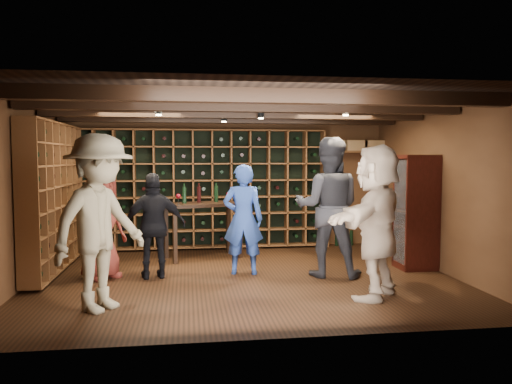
{
  "coord_description": "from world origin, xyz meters",
  "views": [
    {
      "loc": [
        -0.82,
        -7.11,
        1.74
      ],
      "look_at": [
        0.2,
        0.2,
        1.23
      ],
      "focal_mm": 35.0,
      "sensor_mm": 36.0,
      "label": 1
    }
  ],
  "objects": [
    {
      "name": "tasting_table",
      "position": [
        -0.55,
        1.48,
        0.84
      ],
      "size": [
        1.4,
        1.0,
        1.24
      ],
      "rotation": [
        0.0,
        0.0,
        0.31
      ],
      "color": "black",
      "rests_on": "ground"
    },
    {
      "name": "man_blue_shirt",
      "position": [
        0.01,
        0.22,
        0.82
      ],
      "size": [
        0.65,
        0.48,
        1.64
      ],
      "primitive_type": "imported",
      "rotation": [
        0.0,
        0.0,
        2.98
      ],
      "color": "navy",
      "rests_on": "ground"
    },
    {
      "name": "guest_red_floral",
      "position": [
        -2.03,
        0.19,
        0.79
      ],
      "size": [
        0.86,
        0.92,
        1.57
      ],
      "primitive_type": "imported",
      "rotation": [
        0.0,
        0.0,
        0.93
      ],
      "color": "maroon",
      "rests_on": "ground"
    },
    {
      "name": "ground",
      "position": [
        0.0,
        0.0,
        0.0
      ],
      "size": [
        6.0,
        6.0,
        0.0
      ],
      "primitive_type": "plane",
      "color": "black",
      "rests_on": "ground"
    },
    {
      "name": "wine_rack_left",
      "position": [
        -2.83,
        0.82,
        1.15
      ],
      "size": [
        0.3,
        2.65,
        2.2
      ],
      "color": "brown",
      "rests_on": "ground"
    },
    {
      "name": "man_grey_suit",
      "position": [
        1.23,
        -0.08,
        1.02
      ],
      "size": [
        1.17,
        1.02,
        2.03
      ],
      "primitive_type": "imported",
      "rotation": [
        0.0,
        0.0,
        2.85
      ],
      "color": "#222227",
      "rests_on": "ground"
    },
    {
      "name": "guest_woman_black",
      "position": [
        -1.29,
        0.12,
        0.76
      ],
      "size": [
        0.94,
        0.51,
        1.52
      ],
      "primitive_type": "imported",
      "rotation": [
        0.0,
        0.0,
        3.3
      ],
      "color": "black",
      "rests_on": "ground"
    },
    {
      "name": "display_cabinet",
      "position": [
        2.71,
        0.2,
        0.86
      ],
      "size": [
        0.55,
        0.5,
        1.75
      ],
      "color": "black",
      "rests_on": "ground"
    },
    {
      "name": "crate_shelf",
      "position": [
        2.41,
        2.32,
        1.57
      ],
      "size": [
        1.2,
        0.32,
        2.07
      ],
      "color": "brown",
      "rests_on": "ground"
    },
    {
      "name": "guest_beige",
      "position": [
        1.5,
        -1.25,
        0.95
      ],
      "size": [
        1.59,
        1.7,
        1.9
      ],
      "primitive_type": "imported",
      "rotation": [
        0.0,
        0.0,
        3.99
      ],
      "color": "tan",
      "rests_on": "ground"
    },
    {
      "name": "guest_khaki",
      "position": [
        -1.8,
        -1.33,
        1.0
      ],
      "size": [
        1.37,
        1.49,
        2.01
      ],
      "primitive_type": "imported",
      "rotation": [
        0.0,
        0.0,
        0.94
      ],
      "color": "#7B7055",
      "rests_on": "ground"
    },
    {
      "name": "wine_rack_back",
      "position": [
        -0.52,
        2.33,
        1.15
      ],
      "size": [
        4.65,
        0.3,
        2.2
      ],
      "color": "brown",
      "rests_on": "ground"
    },
    {
      "name": "room_shell",
      "position": [
        0.0,
        0.05,
        2.42
      ],
      "size": [
        6.0,
        6.0,
        6.0
      ],
      "color": "brown",
      "rests_on": "ground"
    }
  ]
}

